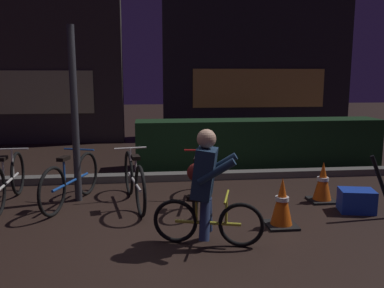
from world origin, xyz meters
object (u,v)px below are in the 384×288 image
street_post (75,116)px  closed_umbrella (383,187)px  parked_bike_right_mid (199,180)px  parked_bike_left_mid (8,181)px  blue_crate (357,201)px  parked_bike_center_right (134,180)px  parked_bike_center_left (71,181)px  traffic_cone_far (323,183)px  traffic_cone_near (282,203)px  cyclist (206,187)px

street_post → closed_umbrella: 4.18m
street_post → parked_bike_right_mid: size_ratio=1.59×
parked_bike_left_mid → blue_crate: 4.74m
blue_crate → street_post: bearing=166.5°
parked_bike_center_right → parked_bike_left_mid: bearing=72.9°
parked_bike_center_left → parked_bike_left_mid: bearing=102.8°
traffic_cone_far → closed_umbrella: (0.46, -0.73, 0.13)m
parked_bike_left_mid → traffic_cone_near: bearing=-111.4°
closed_umbrella → parked_bike_center_right: bearing=-4.2°
closed_umbrella → traffic_cone_far: bearing=-46.5°
parked_bike_center_left → traffic_cone_far: size_ratio=2.70×
parked_bike_left_mid → traffic_cone_near: size_ratio=2.73×
parked_bike_center_left → cyclist: cyclist is taller
parked_bike_right_mid → closed_umbrella: 2.38m
street_post → parked_bike_left_mid: 1.29m
parked_bike_center_left → blue_crate: parked_bike_center_left is taller
parked_bike_left_mid → parked_bike_center_right: parked_bike_center_right is taller
parked_bike_right_mid → parked_bike_left_mid: bearing=96.8°
parked_bike_center_right → traffic_cone_near: (1.77, -1.02, -0.06)m
parked_bike_center_right → blue_crate: bearing=-112.8°
traffic_cone_far → blue_crate: traffic_cone_far is taller
parked_bike_center_right → traffic_cone_near: size_ratio=2.74×
cyclist → closed_umbrella: bearing=28.7°
traffic_cone_far → traffic_cone_near: bearing=-135.6°
traffic_cone_far → parked_bike_left_mid: bearing=175.6°
parked_bike_center_left → parked_bike_right_mid: size_ratio=1.01×
parked_bike_left_mid → closed_umbrella: bearing=-104.6°
parked_bike_left_mid → closed_umbrella: (4.86, -1.06, 0.06)m
street_post → parked_bike_right_mid: 1.95m
traffic_cone_far → parked_bike_center_right: bearing=176.9°
traffic_cone_near → parked_bike_center_left: bearing=156.9°
cyclist → traffic_cone_near: bearing=37.5°
street_post → traffic_cone_near: 3.04m
parked_bike_left_mid → blue_crate: (4.66, -0.81, -0.19)m
traffic_cone_near → traffic_cone_far: traffic_cone_near is taller
blue_crate → cyclist: 2.32m
parked_bike_center_left → traffic_cone_far: 3.55m
parked_bike_right_mid → cyclist: bearing=-172.4°
closed_umbrella → blue_crate: bearing=-40.9°
street_post → traffic_cone_far: street_post is taller
parked_bike_center_left → parked_bike_right_mid: bearing=-76.2°
traffic_cone_near → parked_bike_left_mid: bearing=160.9°
parked_bike_right_mid → traffic_cone_far: bearing=-82.0°
blue_crate → closed_umbrella: closed_umbrella is taller
parked_bike_center_left → parked_bike_right_mid: parked_bike_center_left is taller
closed_umbrella → traffic_cone_near: bearing=17.7°
parked_bike_right_mid → blue_crate: bearing=-94.5°
parked_bike_center_right → closed_umbrella: bearing=-116.4°
blue_crate → traffic_cone_far: bearing=118.9°
parked_bike_left_mid → parked_bike_center_right: bearing=-98.6°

